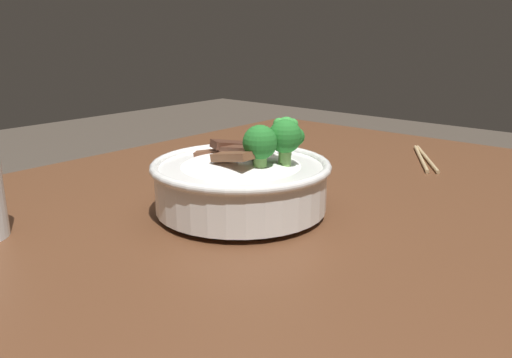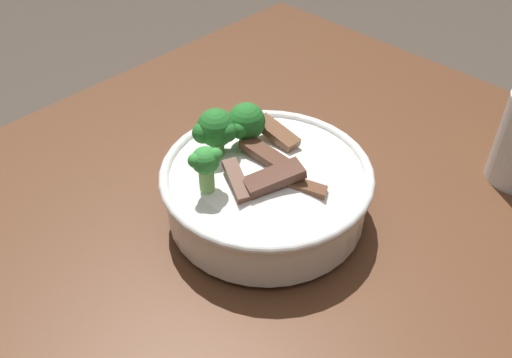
# 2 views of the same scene
# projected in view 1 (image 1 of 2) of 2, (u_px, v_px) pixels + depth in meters

# --- Properties ---
(dining_table) EXTENTS (1.16, 0.86, 0.77)m
(dining_table) POSITION_uv_depth(u_px,v_px,m) (272.00, 261.00, 0.85)
(dining_table) COLOR #56331E
(dining_table) RESTS_ON ground
(rice_bowl) EXTENTS (0.25, 0.25, 0.14)m
(rice_bowl) POSITION_uv_depth(u_px,v_px,m) (242.00, 179.00, 0.71)
(rice_bowl) COLOR white
(rice_bowl) RESTS_ON dining_table
(chopsticks_pair) EXTENTS (0.18, 0.12, 0.01)m
(chopsticks_pair) POSITION_uv_depth(u_px,v_px,m) (424.00, 158.00, 1.02)
(chopsticks_pair) COLOR tan
(chopsticks_pair) RESTS_ON dining_table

